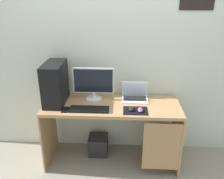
# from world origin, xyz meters

# --- Properties ---
(ground_plane) EXTENTS (8.00, 8.00, 0.00)m
(ground_plane) POSITION_xyz_m (0.00, 0.00, 0.00)
(ground_plane) COLOR gray
(wall_back) EXTENTS (4.00, 0.05, 2.60)m
(wall_back) POSITION_xyz_m (0.00, 0.33, 1.30)
(wall_back) COLOR beige
(wall_back) RESTS_ON ground_plane
(desk) EXTENTS (1.53, 0.57, 0.75)m
(desk) POSITION_xyz_m (0.02, -0.01, 0.61)
(desk) COLOR #A37A51
(desk) RESTS_ON ground_plane
(pc_tower) EXTENTS (0.21, 0.43, 0.46)m
(pc_tower) POSITION_xyz_m (-0.63, 0.03, 0.99)
(pc_tower) COLOR black
(pc_tower) RESTS_ON desk
(monitor) EXTENTS (0.47, 0.19, 0.38)m
(monitor) POSITION_xyz_m (-0.22, 0.13, 0.95)
(monitor) COLOR silver
(monitor) RESTS_ON desk
(laptop) EXTENTS (0.30, 0.21, 0.20)m
(laptop) POSITION_xyz_m (0.26, 0.15, 0.80)
(laptop) COLOR silver
(laptop) RESTS_ON desk
(keyboard) EXTENTS (0.42, 0.14, 0.02)m
(keyboard) POSITION_xyz_m (-0.24, -0.16, 0.77)
(keyboard) COLOR black
(keyboard) RESTS_ON desk
(mousepad) EXTENTS (0.26, 0.20, 0.00)m
(mousepad) POSITION_xyz_m (0.26, -0.15, 0.76)
(mousepad) COLOR black
(mousepad) RESTS_ON desk
(mouse_left) EXTENTS (0.06, 0.10, 0.03)m
(mouse_left) POSITION_xyz_m (0.21, -0.14, 0.78)
(mouse_left) COLOR black
(mouse_left) RESTS_ON mousepad
(mouse_right) EXTENTS (0.06, 0.10, 0.03)m
(mouse_right) POSITION_xyz_m (0.31, -0.16, 0.78)
(mouse_right) COLOR #8C4C99
(mouse_right) RESTS_ON mousepad
(cell_phone) EXTENTS (0.07, 0.13, 0.01)m
(cell_phone) POSITION_xyz_m (-0.49, -0.17, 0.76)
(cell_phone) COLOR black
(cell_phone) RESTS_ON desk
(subwoofer) EXTENTS (0.23, 0.23, 0.23)m
(subwoofer) POSITION_xyz_m (-0.18, 0.12, 0.12)
(subwoofer) COLOR #232326
(subwoofer) RESTS_ON ground_plane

